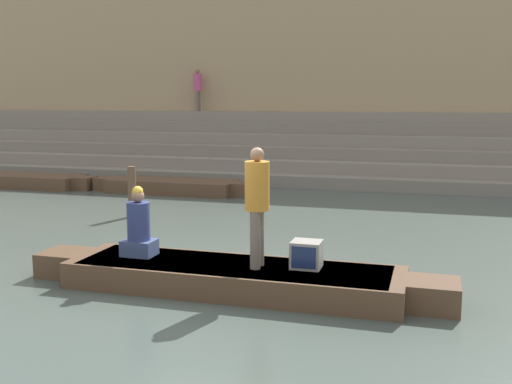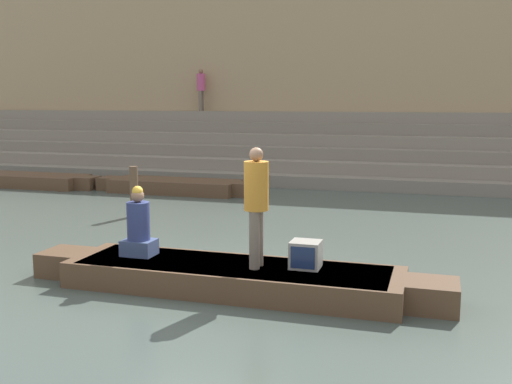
{
  "view_description": "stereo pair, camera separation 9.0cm",
  "coord_description": "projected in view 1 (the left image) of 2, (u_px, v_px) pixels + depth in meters",
  "views": [
    {
      "loc": [
        3.35,
        -8.43,
        2.76
      ],
      "look_at": [
        0.62,
        0.82,
        1.28
      ],
      "focal_mm": 42.0,
      "sensor_mm": 36.0,
      "label": 1
    },
    {
      "loc": [
        3.43,
        -8.4,
        2.76
      ],
      "look_at": [
        0.62,
        0.82,
        1.28
      ],
      "focal_mm": 42.0,
      "sensor_mm": 36.0,
      "label": 2
    }
  ],
  "objects": [
    {
      "name": "ground_plane",
      "position": [
        203.0,
        279.0,
        9.34
      ],
      "size": [
        120.0,
        120.0,
        0.0
      ],
      "primitive_type": "plane",
      "color": "#47544C"
    },
    {
      "name": "ghat_steps",
      "position": [
        334.0,
        155.0,
        21.26
      ],
      "size": [
        36.0,
        4.46,
        2.34
      ],
      "color": "gray",
      "rests_on": "ground"
    },
    {
      "name": "back_wall",
      "position": [
        345.0,
        70.0,
        22.89
      ],
      "size": [
        34.2,
        1.28,
        7.87
      ],
      "color": "tan",
      "rests_on": "ground"
    },
    {
      "name": "rowboat_main",
      "position": [
        233.0,
        276.0,
        8.78
      ],
      "size": [
        6.34,
        1.45,
        0.38
      ],
      "rotation": [
        0.0,
        0.0,
        -0.03
      ],
      "color": "brown",
      "rests_on": "ground"
    },
    {
      "name": "person_standing",
      "position": [
        257.0,
        199.0,
        8.48
      ],
      "size": [
        0.35,
        0.35,
        1.73
      ],
      "rotation": [
        0.0,
        0.0,
        0.24
      ],
      "color": "#756656",
      "rests_on": "rowboat_main"
    },
    {
      "name": "person_rowing",
      "position": [
        139.0,
        228.0,
        9.21
      ],
      "size": [
        0.49,
        0.39,
        1.09
      ],
      "rotation": [
        0.0,
        0.0,
        0.16
      ],
      "color": "#3D4C75",
      "rests_on": "rowboat_main"
    },
    {
      "name": "tv_set",
      "position": [
        306.0,
        254.0,
        8.56
      ],
      "size": [
        0.42,
        0.4,
        0.39
      ],
      "rotation": [
        0.0,
        0.0,
        0.01
      ],
      "color": "#9E998E",
      "rests_on": "rowboat_main"
    },
    {
      "name": "moored_boat_shore",
      "position": [
        172.0,
        186.0,
        18.07
      ],
      "size": [
        5.01,
        1.35,
        0.4
      ],
      "rotation": [
        0.0,
        0.0,
        0.09
      ],
      "color": "brown",
      "rests_on": "ground"
    },
    {
      "name": "moored_boat_distant",
      "position": [
        24.0,
        180.0,
        19.36
      ],
      "size": [
        5.09,
        1.35,
        0.4
      ],
      "rotation": [
        0.0,
        0.0,
        -0.06
      ],
      "color": "brown",
      "rests_on": "ground"
    },
    {
      "name": "mooring_post",
      "position": [
        132.0,
        192.0,
        14.27
      ],
      "size": [
        0.2,
        0.2,
        1.22
      ],
      "primitive_type": "cylinder",
      "color": "brown",
      "rests_on": "ground"
    },
    {
      "name": "person_on_steps",
      "position": [
        198.0,
        87.0,
        23.65
      ],
      "size": [
        0.33,
        0.33,
        1.66
      ],
      "rotation": [
        0.0,
        0.0,
        5.84
      ],
      "color": "#756656",
      "rests_on": "ghat_steps"
    }
  ]
}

